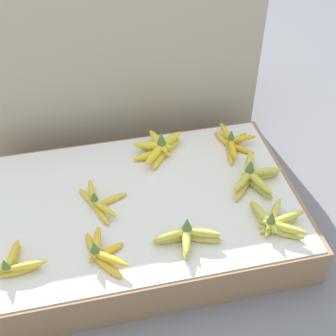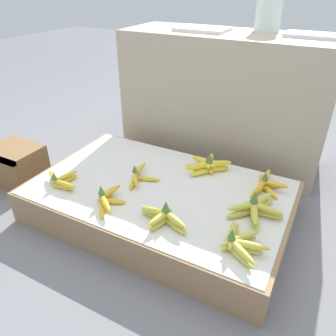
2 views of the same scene
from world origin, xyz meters
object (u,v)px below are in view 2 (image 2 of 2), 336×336
(banana_bunch_middle_midleft, at_px, (138,176))
(wooden_crate, at_px, (16,165))
(banana_bunch_middle_right, at_px, (256,209))
(foam_tray_white, at_px, (203,29))
(banana_bunch_front_left, at_px, (60,180))
(banana_bunch_front_right, at_px, (239,243))
(glass_jar, at_px, (269,12))
(banana_bunch_front_midright, at_px, (164,217))
(banana_bunch_back_midright, at_px, (207,165))
(banana_bunch_back_right, at_px, (266,184))
(banana_bunch_front_midleft, at_px, (107,199))

(banana_bunch_middle_midleft, bearing_deg, wooden_crate, -171.61)
(banana_bunch_middle_right, relative_size, foam_tray_white, 0.90)
(banana_bunch_front_left, height_order, banana_bunch_front_right, banana_bunch_front_right)
(banana_bunch_middle_midleft, distance_m, glass_jar, 1.13)
(foam_tray_white, bearing_deg, banana_bunch_front_midright, -74.77)
(banana_bunch_back_midright, distance_m, banana_bunch_back_right, 0.31)
(glass_jar, relative_size, foam_tray_white, 0.67)
(wooden_crate, xyz_separation_m, banana_bunch_front_midleft, (0.74, -0.12, 0.09))
(banana_bunch_front_midleft, height_order, banana_bunch_front_right, banana_bunch_front_right)
(banana_bunch_front_left, xyz_separation_m, banana_bunch_back_right, (0.88, 0.42, -0.00))
(banana_bunch_front_right, relative_size, banana_bunch_back_right, 0.90)
(banana_bunch_front_midright, xyz_separation_m, foam_tray_white, (-0.25, 0.93, 0.58))
(banana_bunch_back_right, bearing_deg, banana_bunch_middle_midleft, -159.65)
(wooden_crate, relative_size, banana_bunch_front_midleft, 1.32)
(banana_bunch_front_midleft, xyz_separation_m, banana_bunch_middle_right, (0.60, 0.23, 0.01))
(banana_bunch_front_midright, distance_m, glass_jar, 1.26)
(banana_bunch_front_midright, bearing_deg, banana_bunch_back_right, 55.37)
(banana_bunch_middle_right, bearing_deg, banana_bunch_back_right, 92.06)
(banana_bunch_middle_right, xyz_separation_m, foam_tray_white, (-0.57, 0.70, 0.58))
(banana_bunch_front_right, bearing_deg, wooden_crate, 175.04)
(banana_bunch_front_right, bearing_deg, foam_tray_white, 121.34)
(banana_bunch_back_midright, xyz_separation_m, banana_bunch_back_right, (0.30, -0.02, -0.01))
(banana_bunch_front_midright, bearing_deg, foam_tray_white, 105.23)
(banana_bunch_front_left, distance_m, banana_bunch_back_midright, 0.73)
(wooden_crate, height_order, banana_bunch_front_right, banana_bunch_front_right)
(banana_bunch_back_midright, xyz_separation_m, foam_tray_white, (-0.25, 0.46, 0.58))
(wooden_crate, bearing_deg, banana_bunch_middle_midleft, 8.39)
(banana_bunch_front_midright, height_order, glass_jar, glass_jar)
(banana_bunch_middle_right, height_order, banana_bunch_back_right, banana_bunch_middle_right)
(banana_bunch_front_midleft, xyz_separation_m, banana_bunch_back_right, (0.59, 0.44, -0.00))
(banana_bunch_front_midleft, xyz_separation_m, banana_bunch_front_right, (0.59, 0.00, 0.00))
(banana_bunch_back_right, bearing_deg, glass_jar, 110.70)
(wooden_crate, distance_m, banana_bunch_middle_right, 1.34)
(banana_bunch_front_left, bearing_deg, banana_bunch_front_midleft, -3.96)
(banana_bunch_front_midleft, bearing_deg, wooden_crate, 170.78)
(banana_bunch_front_midleft, height_order, banana_bunch_back_midright, banana_bunch_back_midright)
(banana_bunch_front_right, height_order, banana_bunch_middle_right, banana_bunch_middle_right)
(banana_bunch_back_right, relative_size, glass_jar, 1.28)
(banana_bunch_front_left, relative_size, banana_bunch_middle_right, 0.89)
(glass_jar, bearing_deg, banana_bunch_front_left, -121.27)
(wooden_crate, height_order, banana_bunch_back_right, banana_bunch_back_right)
(wooden_crate, xyz_separation_m, banana_bunch_front_left, (0.45, -0.10, 0.09))
(banana_bunch_middle_midleft, height_order, foam_tray_white, foam_tray_white)
(banana_bunch_back_midright, bearing_deg, banana_bunch_front_midright, -90.11)
(banana_bunch_front_midright, bearing_deg, banana_bunch_front_right, 0.45)
(wooden_crate, xyz_separation_m, banana_bunch_front_right, (1.33, -0.12, 0.09))
(glass_jar, distance_m, foam_tray_white, 0.36)
(banana_bunch_front_midright, xyz_separation_m, banana_bunch_middle_right, (0.31, 0.23, 0.00))
(wooden_crate, height_order, banana_bunch_middle_right, banana_bunch_middle_right)
(banana_bunch_back_midright, distance_m, glass_jar, 0.90)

